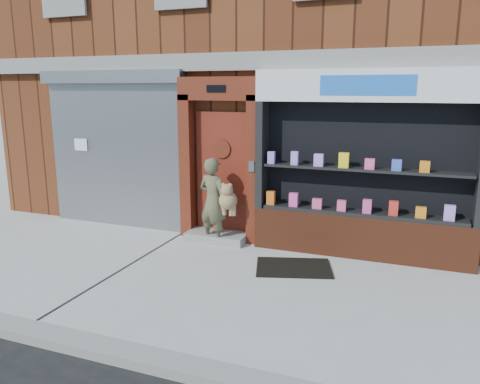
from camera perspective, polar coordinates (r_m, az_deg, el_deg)
The scene contains 8 objects.
ground at distance 6.82m, azimuth -2.73°, elevation -10.84°, with size 80.00×80.00×0.00m, color #9E9E99.
curb at distance 5.11m, azimuth -12.98°, elevation -18.91°, with size 60.00×0.30×0.12m, color gray.
building at distance 12.06m, azimuth 9.16°, elevation 18.52°, with size 12.00×8.16×8.00m.
shutter_bay at distance 9.50m, azimuth -14.94°, elevation 6.14°, with size 3.10×0.30×3.04m.
red_door_bay at distance 8.36m, azimuth -2.44°, elevation 3.93°, with size 1.52×0.58×2.90m.
pharmacy_bay at distance 7.70m, azimuth 14.76°, elevation 2.15°, with size 3.50×0.41×3.00m.
woman at distance 8.19m, azimuth -3.08°, elevation -1.07°, with size 0.78×0.50×1.54m.
doormat at distance 7.32m, azimuth 6.55°, elevation -9.12°, with size 1.13×0.79×0.03m, color black.
Camera 1 is at (2.53, -5.73, 2.70)m, focal length 35.00 mm.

